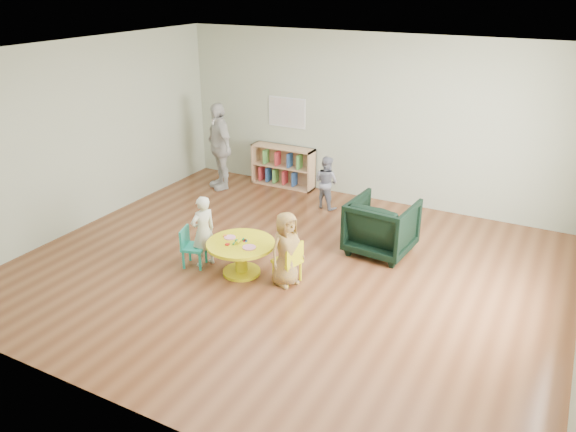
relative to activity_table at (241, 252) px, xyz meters
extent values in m
plane|color=brown|center=(0.49, 0.37, -0.31)|extent=(7.00, 7.00, 0.00)
cube|color=white|center=(0.49, 0.37, 2.44)|extent=(7.00, 6.00, 0.10)
cube|color=#9EAA91|center=(0.49, 3.37, 1.09)|extent=(7.00, 0.10, 2.80)
cube|color=#9EAA91|center=(0.49, -2.63, 1.09)|extent=(7.00, 0.10, 2.80)
cube|color=#9EAA91|center=(-3.01, 0.37, 1.09)|extent=(0.10, 6.00, 2.80)
cylinder|color=yellow|center=(0.00, 0.00, -0.11)|extent=(0.16, 0.16, 0.41)
cylinder|color=yellow|center=(0.00, 0.00, -0.29)|extent=(0.50, 0.50, 0.04)
cylinder|color=yellow|center=(0.00, 0.00, 0.12)|extent=(0.90, 0.90, 0.04)
cylinder|color=pink|center=(-0.20, 0.05, 0.15)|extent=(0.15, 0.15, 0.02)
cylinder|color=pink|center=(0.18, -0.08, 0.15)|extent=(0.17, 0.17, 0.02)
cylinder|color=yellow|center=(-0.02, -0.02, 0.16)|extent=(0.07, 0.13, 0.04)
cylinder|color=#15793B|center=(-0.04, -0.10, 0.16)|extent=(0.03, 0.05, 0.02)
cylinder|color=#15793B|center=(0.00, 0.06, 0.16)|extent=(0.03, 0.05, 0.02)
cube|color=red|center=(-0.11, -0.14, 0.15)|extent=(0.06, 0.06, 0.02)
cube|color=orange|center=(-0.28, 0.06, 0.15)|extent=(0.07, 0.07, 0.02)
cube|color=blue|center=(0.04, 0.06, 0.15)|extent=(0.07, 0.06, 0.02)
cube|color=#15793B|center=(-0.06, 0.01, 0.15)|extent=(0.06, 0.06, 0.02)
cube|color=red|center=(0.03, 0.06, 0.15)|extent=(0.07, 0.07, 0.02)
cube|color=teal|center=(-0.67, -0.12, -0.04)|extent=(0.36, 0.36, 0.04)
cube|color=teal|center=(-0.79, -0.15, 0.11)|extent=(0.11, 0.29, 0.25)
cylinder|color=teal|center=(-0.81, -0.04, -0.18)|extent=(0.03, 0.03, 0.25)
cylinder|color=teal|center=(-0.75, -0.26, -0.18)|extent=(0.03, 0.03, 0.25)
cylinder|color=teal|center=(-0.59, 0.03, -0.18)|extent=(0.03, 0.03, 0.25)
cylinder|color=teal|center=(-0.53, -0.20, -0.18)|extent=(0.03, 0.03, 0.25)
cube|color=yellow|center=(0.62, 0.11, -0.03)|extent=(0.37, 0.37, 0.04)
cube|color=yellow|center=(0.75, 0.08, 0.12)|extent=(0.11, 0.30, 0.26)
cylinder|color=yellow|center=(0.70, -0.04, -0.18)|extent=(0.04, 0.04, 0.26)
cylinder|color=yellow|center=(0.77, 0.19, -0.18)|extent=(0.04, 0.04, 0.26)
cylinder|color=yellow|center=(0.47, 0.03, -0.18)|extent=(0.04, 0.04, 0.26)
cylinder|color=yellow|center=(0.54, 0.26, -0.18)|extent=(0.04, 0.04, 0.26)
cube|color=tan|center=(-1.70, 3.20, 0.07)|extent=(0.03, 0.30, 0.75)
cube|color=tan|center=(-0.53, 3.20, 0.07)|extent=(0.03, 0.30, 0.75)
cube|color=tan|center=(-1.11, 3.20, -0.29)|extent=(1.20, 0.30, 0.03)
cube|color=tan|center=(-1.11, 3.20, 0.43)|extent=(1.20, 0.30, 0.03)
cube|color=tan|center=(-1.11, 3.20, 0.07)|extent=(1.14, 0.28, 0.03)
cube|color=tan|center=(-1.11, 3.34, 0.07)|extent=(1.20, 0.02, 0.75)
cube|color=#D1373F|center=(-1.56, 3.18, -0.13)|extent=(0.04, 0.18, 0.26)
cube|color=#305BAA|center=(-1.41, 3.18, -0.13)|extent=(0.04, 0.18, 0.26)
cube|color=#5EB453|center=(-1.26, 3.18, -0.13)|extent=(0.04, 0.18, 0.26)
cube|color=#D1373F|center=(-1.06, 3.18, -0.13)|extent=(0.04, 0.18, 0.26)
cube|color=#305BAA|center=(-0.86, 3.18, -0.13)|extent=(0.04, 0.18, 0.26)
cube|color=#5EB453|center=(-1.46, 3.18, 0.22)|extent=(0.04, 0.18, 0.26)
cube|color=#D1373F|center=(-1.21, 3.18, 0.22)|extent=(0.04, 0.18, 0.26)
cube|color=#305BAA|center=(-0.96, 3.18, 0.22)|extent=(0.04, 0.18, 0.26)
cube|color=#5EB453|center=(-0.76, 3.18, 0.22)|extent=(0.04, 0.18, 0.26)
cube|color=white|center=(-1.11, 3.36, 1.04)|extent=(0.74, 0.01, 0.54)
cube|color=#FF6635|center=(-1.11, 3.35, 1.04)|extent=(0.70, 0.00, 0.50)
imported|color=black|center=(1.41, 1.45, 0.09)|extent=(0.91, 0.93, 0.79)
imported|color=silver|center=(-0.57, -0.03, 0.19)|extent=(0.35, 0.42, 0.99)
imported|color=yellow|center=(0.65, 0.04, 0.18)|extent=(0.48, 0.56, 0.98)
imported|color=#19203F|center=(0.03, 2.60, 0.14)|extent=(0.51, 0.44, 0.90)
imported|color=silver|center=(-2.09, 2.59, 0.48)|extent=(0.98, 0.83, 1.57)
camera|label=1|loc=(3.60, -5.46, 3.32)|focal=35.00mm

